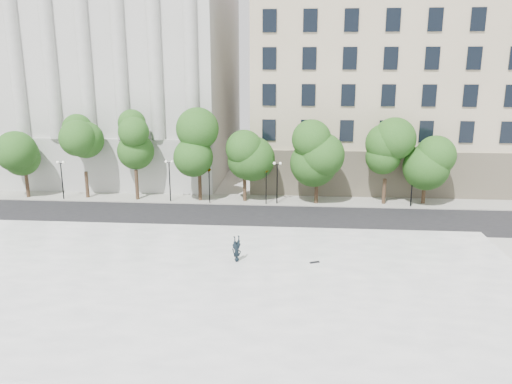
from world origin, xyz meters
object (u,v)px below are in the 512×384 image
traffic_light_west (209,168)px  skateboard (315,262)px  traffic_light_east (266,168)px  person_lying (237,258)px

traffic_light_west → skateboard: traffic_light_west is taller
traffic_light_west → traffic_light_east: traffic_light_east is taller
traffic_light_east → skateboard: (4.31, -15.95, -3.26)m
traffic_light_west → skateboard: 19.12m
traffic_light_east → skateboard: size_ratio=6.18×
traffic_light_west → person_lying: size_ratio=2.30×
traffic_light_west → traffic_light_east: size_ratio=0.99×
traffic_light_east → person_lying: bearing=-93.7°
traffic_light_east → person_lying: traffic_light_east is taller
traffic_light_west → person_lying: (4.68, -16.12, -3.01)m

